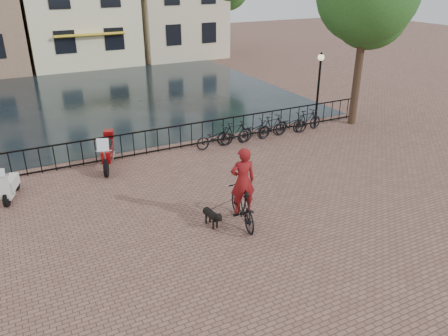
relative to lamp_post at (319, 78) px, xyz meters
name	(u,v)px	position (x,y,z in m)	size (l,w,h in m)	color
ground	(275,250)	(-7.20, -7.60, -2.38)	(100.00, 100.00, 0.00)	brown
canal_water	(115,97)	(-7.20, 9.70, -2.38)	(20.00, 20.00, 0.00)	black
railing	(169,139)	(-7.20, 0.40, -1.87)	(20.00, 0.05, 1.02)	black
lamp_post	(319,78)	(0.00, 0.00, 0.00)	(0.30, 0.30, 3.45)	black
cyclist	(243,191)	(-7.32, -6.01, -1.31)	(0.97, 2.12, 2.80)	black
dog	(211,217)	(-8.18, -5.71, -2.09)	(0.39, 0.89, 0.58)	black
motorcycle	(107,149)	(-9.87, -0.20, -1.61)	(1.18, 2.20, 1.54)	maroon
scooter	(9,179)	(-13.29, -1.20, -1.70)	(0.84, 1.53, 1.36)	silver
parked_bike_0	(215,138)	(-5.40, -0.20, -1.93)	(0.60, 1.72, 0.90)	black
parked_bike_1	(235,133)	(-4.45, -0.20, -1.88)	(0.47, 1.66, 1.00)	black
parked_bike_2	(254,131)	(-3.50, -0.20, -1.93)	(0.60, 1.72, 0.90)	black
parked_bike_3	(272,126)	(-2.55, -0.20, -1.88)	(0.47, 1.66, 1.00)	black
parked_bike_4	(290,124)	(-1.60, -0.20, -1.93)	(0.60, 1.72, 0.90)	black
parked_bike_5	(307,120)	(-0.65, -0.20, -1.88)	(0.47, 1.66, 1.00)	black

